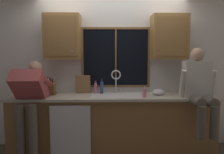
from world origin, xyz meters
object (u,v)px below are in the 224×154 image
at_px(soap_dispenser, 144,93).
at_px(knife_block, 51,88).
at_px(cutting_board, 83,84).
at_px(bottle_tall_clear, 96,88).
at_px(person_standing, 30,98).
at_px(person_sitting_on_counter, 199,86).
at_px(mixing_bowl, 158,92).
at_px(bottle_green_glass, 102,87).

bearing_deg(soap_dispenser, knife_block, 171.58).
distance_m(cutting_board, bottle_tall_clear, 0.22).
xyz_separation_m(person_standing, cutting_board, (0.73, 0.49, 0.14)).
bearing_deg(person_sitting_on_counter, mixing_bowl, 149.99).
height_order(cutting_board, bottle_green_glass, cutting_board).
bearing_deg(person_standing, person_sitting_on_counter, 0.14).
distance_m(cutting_board, soap_dispenser, 1.06).
bearing_deg(bottle_green_glass, soap_dispenser, -26.41).
bearing_deg(soap_dispenser, bottle_green_glass, 153.59).
distance_m(knife_block, bottle_tall_clear, 0.73).
relative_size(person_standing, bottle_green_glass, 5.75).
height_order(knife_block, soap_dispenser, knife_block).
bearing_deg(bottle_green_glass, cutting_board, 172.71).
height_order(cutting_board, mixing_bowl, cutting_board).
height_order(person_sitting_on_counter, bottle_green_glass, person_sitting_on_counter).
height_order(person_standing, bottle_green_glass, person_standing).
relative_size(mixing_bowl, bottle_tall_clear, 0.90).
xyz_separation_m(knife_block, bottle_tall_clear, (0.71, 0.15, -0.02)).
distance_m(soap_dispenser, bottle_green_glass, 0.74).
relative_size(person_standing, cutting_board, 4.70).
bearing_deg(bottle_tall_clear, cutting_board, 179.19).
bearing_deg(cutting_board, bottle_tall_clear, -0.81).
relative_size(cutting_board, bottle_tall_clear, 1.40).
height_order(cutting_board, bottle_tall_clear, cutting_board).
bearing_deg(person_sitting_on_counter, bottle_green_glass, 162.99).
height_order(knife_block, bottle_tall_clear, knife_block).
bearing_deg(soap_dispenser, bottle_tall_clear, 154.44).
distance_m(person_sitting_on_counter, bottle_tall_clear, 1.64).
xyz_separation_m(mixing_bowl, bottle_green_glass, (-0.93, 0.14, 0.06)).
bearing_deg(bottle_tall_clear, knife_block, -168.22).
height_order(person_sitting_on_counter, cutting_board, person_sitting_on_counter).
bearing_deg(bottle_tall_clear, person_sitting_on_counter, -17.21).
distance_m(knife_block, mixing_bowl, 1.75).
bearing_deg(person_standing, knife_block, 55.93).
xyz_separation_m(person_standing, soap_dispenser, (1.71, 0.12, 0.06)).
height_order(mixing_bowl, soap_dispenser, soap_dispenser).
bearing_deg(bottle_green_glass, mixing_bowl, -8.50).
xyz_separation_m(knife_block, cutting_board, (0.50, 0.15, 0.05)).
height_order(mixing_bowl, bottle_green_glass, bottle_green_glass).
bearing_deg(bottle_green_glass, bottle_tall_clear, 160.12).
bearing_deg(bottle_green_glass, person_standing, -156.64).
xyz_separation_m(person_standing, mixing_bowl, (1.98, 0.31, 0.03)).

